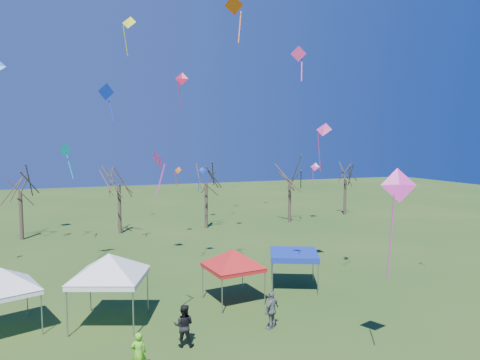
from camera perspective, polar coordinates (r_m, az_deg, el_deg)
The scene contains 25 objects.
ground at distance 19.91m, azimuth -2.62°, elevation -20.66°, with size 140.00×140.00×0.00m, color #274D18.
tree_1 at distance 42.22m, azimuth -27.35°, elevation 0.63°, with size 3.42×3.42×7.54m.
tree_2 at distance 41.68m, azimuth -15.90°, elevation 1.64°, with size 3.71×3.71×8.18m.
tree_3 at distance 42.79m, azimuth -4.57°, elevation 1.62°, with size 3.59×3.59×7.91m.
tree_4 at distance 46.11m, azimuth 6.69°, elevation 1.83°, with size 3.58×3.58×7.89m.
tree_5 at distance 52.13m, azimuth 13.91°, elevation 1.72°, with size 3.39×3.39×7.46m.
tent_white_west at distance 22.35m, azimuth -29.26°, elevation -10.69°, with size 3.74×3.74×3.49m.
tent_white_mid at distance 21.43m, azimuth -17.07°, elevation -9.96°, with size 4.18×4.18×3.92m.
tent_red at distance 23.32m, azimuth -0.93°, elevation -9.67°, with size 3.77×3.77×3.35m.
tent_blue at distance 25.87m, azimuth 7.20°, elevation -9.88°, with size 3.61×3.61×2.16m.
person_grey at distance 20.71m, azimuth 4.23°, elevation -16.89°, with size 1.05×0.44×1.80m, color slate.
person_dark at distance 19.26m, azimuth -7.51°, elevation -18.66°, with size 0.88×0.68×1.80m, color black.
person_green at distance 17.61m, azimuth -13.38°, elevation -21.53°, with size 0.58×0.38×1.59m, color #6AD622.
kite_22 at distance 40.39m, azimuth -5.07°, elevation 1.12°, with size 0.72×0.73×2.33m.
kite_25 at distance 19.46m, azimuth 7.84°, elevation 16.21°, with size 0.67×0.47×1.54m.
kite_1 at distance 18.86m, azimuth -10.82°, elevation 2.65°, with size 0.60×0.91×1.93m.
kite_17 at distance 28.05m, azimuth 11.11°, elevation 6.54°, with size 1.19×1.23×3.18m.
kite_27 at distance 20.71m, azimuth -0.79°, elevation 22.19°, with size 1.01×0.88×2.16m.
kite_12 at distance 46.71m, azimuth 9.97°, elevation 1.67°, with size 1.04×0.95×3.07m.
kite_18 at distance 27.08m, azimuth -7.79°, elevation 13.14°, with size 0.83×0.60×2.16m.
kite_24 at distance 27.59m, azimuth -14.62°, elevation 19.60°, with size 1.00×0.88×2.33m.
kite_11 at distance 33.85m, azimuth -17.45°, elevation 11.13°, with size 1.33×0.96×2.89m.
kite_5 at distance 16.22m, azimuth 20.41°, elevation -0.83°, with size 1.36×0.93×4.18m.
kite_19 at distance 38.73m, azimuth -8.28°, elevation 1.21°, with size 0.69×0.72×1.85m.
kite_13 at distance 37.49m, azimuth -22.31°, elevation 3.70°, with size 1.14×1.05×2.99m.
Camera 1 is at (-5.33, -17.13, 8.64)m, focal length 32.00 mm.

